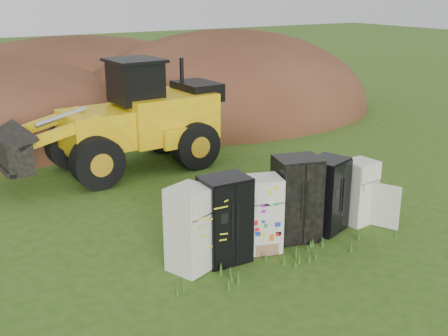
# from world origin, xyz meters

# --- Properties ---
(ground) EXTENTS (120.00, 120.00, 0.00)m
(ground) POSITION_xyz_m (0.00, 0.00, 0.00)
(ground) COLOR #2D5015
(ground) RESTS_ON ground
(fridge_leftmost) EXTENTS (1.01, 0.99, 1.79)m
(fridge_leftmost) POSITION_xyz_m (-2.45, -0.01, 0.90)
(fridge_leftmost) COLOR white
(fridge_leftmost) RESTS_ON ground
(fridge_black_side) EXTENTS (1.01, 0.81, 1.88)m
(fridge_black_side) POSITION_xyz_m (-1.63, -0.03, 0.94)
(fridge_black_side) COLOR black
(fridge_black_side) RESTS_ON ground
(fridge_sticker) EXTENTS (0.93, 0.89, 1.70)m
(fridge_sticker) POSITION_xyz_m (-0.65, -0.03, 0.85)
(fridge_sticker) COLOR silver
(fridge_sticker) RESTS_ON ground
(fridge_dark_mid) EXTENTS (1.19, 1.05, 1.97)m
(fridge_dark_mid) POSITION_xyz_m (0.34, 0.04, 0.98)
(fridge_dark_mid) COLOR black
(fridge_dark_mid) RESTS_ON ground
(fridge_black_right) EXTENTS (1.09, 1.00, 1.80)m
(fridge_black_right) POSITION_xyz_m (1.25, 0.03, 0.90)
(fridge_black_right) COLOR black
(fridge_black_right) RESTS_ON ground
(fridge_open_door) EXTENTS (0.78, 0.73, 1.59)m
(fridge_open_door) POSITION_xyz_m (2.25, -0.02, 0.80)
(fridge_open_door) COLOR white
(fridge_open_door) RESTS_ON ground
(wheel_loader) EXTENTS (7.35, 3.28, 3.49)m
(wheel_loader) POSITION_xyz_m (-1.46, 6.94, 1.75)
(wheel_loader) COLOR yellow
(wheel_loader) RESTS_ON ground
(dirt_mound_right) EXTENTS (14.74, 10.81, 7.60)m
(dirt_mound_right) POSITION_xyz_m (6.19, 12.57, 0.00)
(dirt_mound_right) COLOR #422515
(dirt_mound_right) RESTS_ON ground
(dirt_mound_back) EXTENTS (16.94, 11.29, 6.71)m
(dirt_mound_back) POSITION_xyz_m (0.73, 17.97, 0.00)
(dirt_mound_back) COLOR #422515
(dirt_mound_back) RESTS_ON ground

